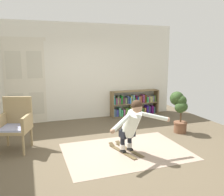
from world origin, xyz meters
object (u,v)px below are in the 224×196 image
at_px(bookshelf, 134,105).
at_px(skis_pair, 125,150).
at_px(wicker_chair, 15,123).
at_px(potted_plant, 179,107).
at_px(person_skier, 132,123).

relative_size(bookshelf, skis_pair, 1.74).
height_order(wicker_chair, skis_pair, wicker_chair).
height_order(potted_plant, person_skier, person_skier).
distance_m(bookshelf, person_skier, 3.17).
bearing_deg(skis_pair, person_skier, -75.96).
bearing_deg(bookshelf, person_skier, -115.32).
xyz_separation_m(bookshelf, person_skier, (-1.35, -2.86, 0.31)).
relative_size(bookshelf, potted_plant, 1.54).
bearing_deg(wicker_chair, bookshelf, 26.84).
bearing_deg(potted_plant, wicker_chair, 177.10).
xyz_separation_m(potted_plant, skis_pair, (-1.75, -0.66, -0.66)).
bearing_deg(potted_plant, skis_pair, -159.24).
bearing_deg(skis_pair, bookshelf, 62.05).
xyz_separation_m(bookshelf, potted_plant, (0.35, -1.98, 0.33)).
xyz_separation_m(wicker_chair, potted_plant, (3.88, -0.20, 0.10)).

